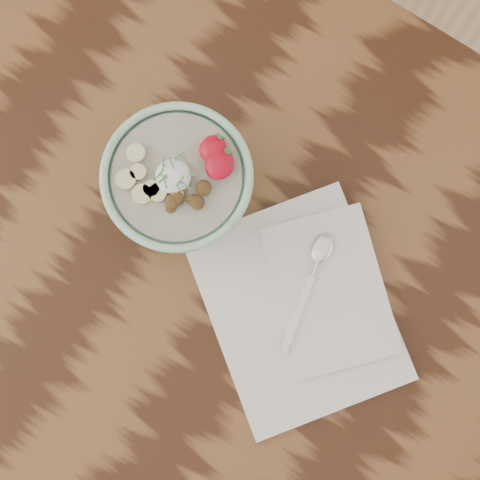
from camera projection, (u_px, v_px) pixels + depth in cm
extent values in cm
cube|color=#32190C|center=(140.00, 208.00, 94.92)|extent=(160.00, 90.00, 4.00)
cylinder|color=#9CD1AF|center=(183.00, 192.00, 92.56)|extent=(8.46, 8.46, 1.21)
torus|color=#9CD1AF|center=(176.00, 176.00, 82.77)|extent=(19.23, 19.23, 1.11)
cylinder|color=#ACA48E|center=(177.00, 177.00, 83.36)|extent=(16.31, 16.31, 1.01)
ellipsoid|color=white|center=(173.00, 176.00, 82.00)|extent=(4.43, 4.43, 2.44)
ellipsoid|color=#AF081B|center=(220.00, 165.00, 82.05)|extent=(3.55, 3.91, 1.96)
cone|color=#286623|center=(227.00, 153.00, 81.92)|extent=(1.40, 1.03, 1.52)
ellipsoid|color=#AF081B|center=(213.00, 149.00, 82.38)|extent=(3.30, 3.63, 1.82)
cone|color=#286623|center=(219.00, 138.00, 82.24)|extent=(1.40, 1.03, 1.52)
cylinder|color=beige|center=(136.00, 153.00, 82.83)|extent=(2.38, 2.38, 0.70)
cylinder|color=beige|center=(158.00, 193.00, 82.20)|extent=(2.36, 2.36, 0.70)
cylinder|color=beige|center=(138.00, 172.00, 82.53)|extent=(2.06, 2.06, 0.70)
cylinder|color=beige|center=(142.00, 194.00, 82.18)|extent=(2.55, 2.55, 0.70)
cylinder|color=beige|center=(152.00, 189.00, 82.27)|extent=(2.07, 2.07, 0.70)
cylinder|color=beige|center=(126.00, 180.00, 82.41)|extent=(2.57, 2.57, 0.70)
ellipsoid|color=brown|center=(171.00, 209.00, 81.93)|extent=(1.55, 1.56, 0.61)
ellipsoid|color=brown|center=(178.00, 198.00, 81.88)|extent=(2.46, 2.44, 0.95)
ellipsoid|color=brown|center=(204.00, 188.00, 81.99)|extent=(2.80, 2.80, 1.54)
ellipsoid|color=brown|center=(191.00, 198.00, 82.01)|extent=(1.65, 1.76, 0.93)
ellipsoid|color=brown|center=(180.00, 193.00, 81.93)|extent=(2.14, 2.30, 1.25)
ellipsoid|color=brown|center=(197.00, 203.00, 81.83)|extent=(2.60, 2.59, 0.93)
ellipsoid|color=brown|center=(176.00, 194.00, 82.00)|extent=(2.20, 2.18, 1.11)
ellipsoid|color=brown|center=(172.00, 202.00, 81.78)|extent=(2.39, 2.49, 1.00)
cylinder|color=#40893A|center=(179.00, 155.00, 81.16)|extent=(0.74, 1.53, 0.23)
cylinder|color=#40893A|center=(162.00, 170.00, 80.93)|extent=(0.58, 1.65, 0.24)
cylinder|color=#40893A|center=(180.00, 190.00, 80.62)|extent=(1.43, 0.66, 0.23)
cylinder|color=#40893A|center=(163.00, 162.00, 81.06)|extent=(0.72, 0.98, 0.22)
cylinder|color=#40893A|center=(186.00, 185.00, 80.69)|extent=(1.80, 0.34, 0.24)
cylinder|color=#40893A|center=(182.00, 157.00, 81.14)|extent=(1.15, 0.27, 0.22)
cylinder|color=#40893A|center=(171.00, 163.00, 81.04)|extent=(1.32, 1.05, 0.23)
cylinder|color=#40893A|center=(157.00, 177.00, 80.82)|extent=(0.38, 1.38, 0.23)
cylinder|color=#40893A|center=(194.00, 175.00, 80.85)|extent=(1.43, 0.79, 0.23)
cylinder|color=#40893A|center=(181.00, 180.00, 80.77)|extent=(0.25, 1.41, 0.23)
cylinder|color=#40893A|center=(164.00, 178.00, 80.80)|extent=(0.41, 1.23, 0.22)
cylinder|color=#40893A|center=(165.00, 182.00, 80.75)|extent=(1.40, 1.29, 0.24)
cylinder|color=#40893A|center=(163.00, 179.00, 80.78)|extent=(0.76, 1.24, 0.23)
cube|color=silver|center=(298.00, 309.00, 90.58)|extent=(36.89, 35.67, 1.11)
cube|color=silver|center=(330.00, 290.00, 90.01)|extent=(25.21, 24.73, 0.66)
cube|color=silver|center=(298.00, 314.00, 89.13)|extent=(3.27, 10.72, 0.33)
cylinder|color=silver|center=(315.00, 266.00, 89.76)|extent=(1.23, 2.88, 0.65)
ellipsoid|color=silver|center=(322.00, 248.00, 89.96)|extent=(3.70, 4.79, 0.89)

